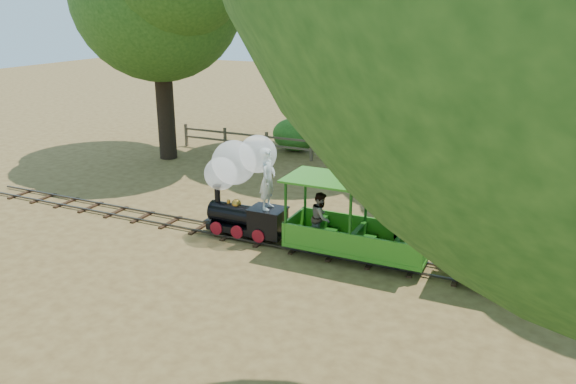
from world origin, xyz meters
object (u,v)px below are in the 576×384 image
at_px(locomotive, 241,179).
at_px(carriage_rear, 544,261).
at_px(carriage_front, 354,228).
at_px(fence, 384,155).

bearing_deg(locomotive, carriage_rear, -0.63).
height_order(locomotive, carriage_front, locomotive).
relative_size(locomotive, fence, 0.16).
bearing_deg(carriage_front, carriage_rear, -0.12).
height_order(locomotive, carriage_rear, locomotive).
bearing_deg(carriage_front, fence, 100.62).
bearing_deg(carriage_front, locomotive, 178.69).
distance_m(carriage_rear, fence, 9.86).
bearing_deg(locomotive, carriage_front, -1.31).
xyz_separation_m(locomotive, carriage_front, (3.16, -0.07, -0.82)).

